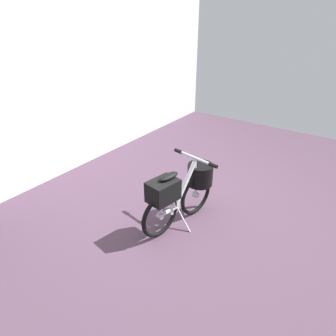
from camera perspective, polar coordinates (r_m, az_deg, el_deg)
name	(u,v)px	position (r m, az deg, el deg)	size (l,w,h in m)	color
ground_plane	(199,224)	(3.17, 5.75, -10.29)	(6.52, 6.52, 0.00)	#473342
back_wall	(50,65)	(3.96, -21.12, 17.53)	(6.52, 0.10, 2.73)	silver
folding_bike_foreground	(182,190)	(2.98, 2.71, -4.07)	(0.95, 0.53, 0.69)	black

